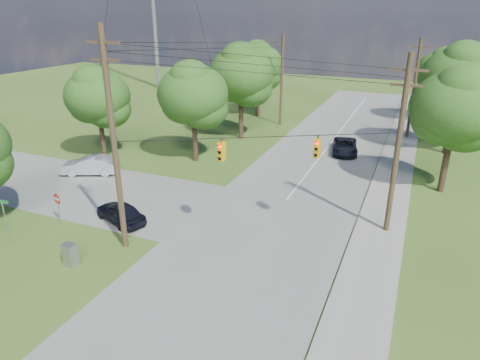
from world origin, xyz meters
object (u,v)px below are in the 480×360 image
at_px(pole_ne, 398,145).
at_px(pole_north_w, 282,80).
at_px(control_cabinet, 70,255).
at_px(pole_north_e, 414,88).
at_px(car_cross_silver, 90,165).
at_px(car_main_north, 345,146).
at_px(pole_sw, 114,141).
at_px(do_not_enter_sign, 57,202).
at_px(car_cross_dark, 120,212).

distance_m(pole_ne, pole_north_w, 26.03).
bearing_deg(control_cabinet, pole_north_e, 73.80).
height_order(pole_ne, pole_north_e, pole_ne).
bearing_deg(car_cross_silver, pole_ne, 64.71).
bearing_deg(car_main_north, pole_sw, -121.94).
height_order(control_cabinet, do_not_enter_sign, do_not_enter_sign).
distance_m(car_cross_dark, do_not_enter_sign, 3.82).
xyz_separation_m(pole_north_e, control_cabinet, (-14.87, -32.34, -4.50)).
distance_m(pole_north_e, pole_north_w, 13.90).
bearing_deg(pole_north_w, car_cross_dark, -93.47).
height_order(car_cross_dark, car_cross_silver, car_cross_silver).
relative_size(car_cross_dark, car_main_north, 0.83).
xyz_separation_m(pole_ne, car_cross_dark, (-15.55, -5.30, -4.77)).
bearing_deg(pole_north_e, car_main_north, -122.96).
distance_m(car_cross_silver, control_cabinet, 13.72).
distance_m(pole_north_e, car_cross_silver, 31.79).
bearing_deg(car_cross_dark, pole_north_e, 171.05).
bearing_deg(pole_north_e, do_not_enter_sign, -123.05).
bearing_deg(do_not_enter_sign, control_cabinet, -25.24).
xyz_separation_m(car_main_north, do_not_enter_sign, (-13.81, -21.20, 0.86)).
height_order(pole_north_w, car_cross_silver, pole_north_w).
distance_m(pole_ne, car_cross_dark, 17.11).
bearing_deg(pole_ne, pole_north_w, 122.29).
relative_size(pole_north_e, car_cross_silver, 2.21).
bearing_deg(do_not_enter_sign, car_cross_dark, 41.82).
xyz_separation_m(car_cross_silver, control_cabinet, (8.25, -10.96, -0.15)).
distance_m(pole_ne, car_main_north, 15.82).
xyz_separation_m(pole_north_e, car_main_north, (-5.06, -7.80, -4.44)).
bearing_deg(pole_ne, car_cross_dark, -161.18).
relative_size(car_main_north, do_not_enter_sign, 2.25).
bearing_deg(pole_ne, car_cross_silver, 178.46).
bearing_deg(pole_north_w, pole_ne, -57.71).
distance_m(pole_sw, pole_north_w, 29.62).
height_order(car_main_north, control_cabinet, car_main_north).
height_order(pole_north_e, pole_north_w, same).
relative_size(pole_sw, control_cabinet, 9.46).
relative_size(car_main_north, control_cabinet, 3.72).
height_order(pole_sw, control_cabinet, pole_sw).
bearing_deg(pole_north_w, pole_north_e, 0.00).
xyz_separation_m(pole_ne, pole_north_e, (-0.00, 22.00, -0.34)).
distance_m(pole_sw, car_main_north, 24.03).
distance_m(pole_north_e, car_main_north, 10.30).
bearing_deg(do_not_enter_sign, pole_north_w, 94.92).
xyz_separation_m(pole_sw, pole_ne, (13.50, 7.60, -0.76)).
xyz_separation_m(pole_sw, car_cross_silver, (-9.62, 8.22, -5.45)).
bearing_deg(pole_sw, do_not_enter_sign, 173.65).
xyz_separation_m(pole_north_w, do_not_enter_sign, (-4.97, -29.00, -3.58)).
distance_m(pole_north_w, car_cross_dark, 27.71).
xyz_separation_m(pole_sw, do_not_enter_sign, (-5.37, 0.60, -4.68)).
bearing_deg(car_cross_dark, pole_sw, 62.50).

